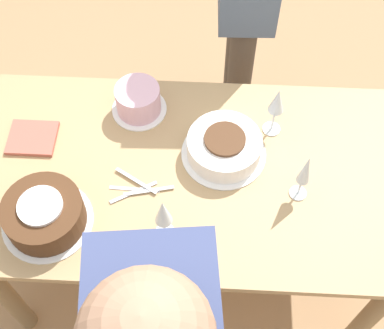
{
  "coord_description": "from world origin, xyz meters",
  "views": [
    {
      "loc": [
        0.05,
        -0.95,
        2.31
      ],
      "look_at": [
        0.0,
        0.0,
        0.8
      ],
      "focal_mm": 50.0,
      "sensor_mm": 36.0,
      "label": 1
    }
  ],
  "objects_px": {
    "cake_back_decorated": "(138,100)",
    "wine_glass_far": "(305,171)",
    "cake_front_chocolate": "(44,214)",
    "wine_glass_near": "(277,103)",
    "cake_center_white": "(224,147)",
    "wine_glass_extra": "(163,213)"
  },
  "relations": [
    {
      "from": "cake_back_decorated",
      "to": "wine_glass_far",
      "type": "bearing_deg",
      "value": -29.88
    },
    {
      "from": "cake_front_chocolate",
      "to": "cake_back_decorated",
      "type": "height_order",
      "value": "cake_front_chocolate"
    },
    {
      "from": "wine_glass_near",
      "to": "wine_glass_far",
      "type": "relative_size",
      "value": 0.98
    },
    {
      "from": "cake_front_chocolate",
      "to": "cake_back_decorated",
      "type": "distance_m",
      "value": 0.53
    },
    {
      "from": "cake_back_decorated",
      "to": "wine_glass_near",
      "type": "distance_m",
      "value": 0.5
    },
    {
      "from": "cake_front_chocolate",
      "to": "wine_glass_near",
      "type": "relative_size",
      "value": 1.38
    },
    {
      "from": "wine_glass_far",
      "to": "cake_center_white",
      "type": "bearing_deg",
      "value": 149.99
    },
    {
      "from": "cake_front_chocolate",
      "to": "wine_glass_extra",
      "type": "xyz_separation_m",
      "value": [
        0.38,
        -0.02,
        0.08
      ]
    },
    {
      "from": "cake_back_decorated",
      "to": "wine_glass_far",
      "type": "relative_size",
      "value": 0.92
    },
    {
      "from": "wine_glass_extra",
      "to": "cake_center_white",
      "type": "bearing_deg",
      "value": 59.58
    },
    {
      "from": "wine_glass_far",
      "to": "cake_back_decorated",
      "type": "bearing_deg",
      "value": 150.12
    },
    {
      "from": "wine_glass_near",
      "to": "cake_center_white",
      "type": "bearing_deg",
      "value": -145.78
    },
    {
      "from": "cake_front_chocolate",
      "to": "wine_glass_far",
      "type": "xyz_separation_m",
      "value": [
        0.81,
        0.15,
        0.09
      ]
    },
    {
      "from": "cake_center_white",
      "to": "wine_glass_near",
      "type": "distance_m",
      "value": 0.23
    },
    {
      "from": "cake_front_chocolate",
      "to": "wine_glass_near",
      "type": "bearing_deg",
      "value": 29.09
    },
    {
      "from": "cake_front_chocolate",
      "to": "wine_glass_near",
      "type": "height_order",
      "value": "wine_glass_near"
    },
    {
      "from": "wine_glass_near",
      "to": "wine_glass_extra",
      "type": "height_order",
      "value": "wine_glass_near"
    },
    {
      "from": "wine_glass_near",
      "to": "cake_front_chocolate",
      "type": "bearing_deg",
      "value": -150.91
    },
    {
      "from": "wine_glass_extra",
      "to": "cake_back_decorated",
      "type": "bearing_deg",
      "value": 105.28
    },
    {
      "from": "cake_front_chocolate",
      "to": "wine_glass_far",
      "type": "bearing_deg",
      "value": 10.24
    },
    {
      "from": "cake_center_white",
      "to": "wine_glass_near",
      "type": "bearing_deg",
      "value": 34.22
    },
    {
      "from": "cake_front_chocolate",
      "to": "cake_center_white",
      "type": "bearing_deg",
      "value": 27.43
    }
  ]
}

